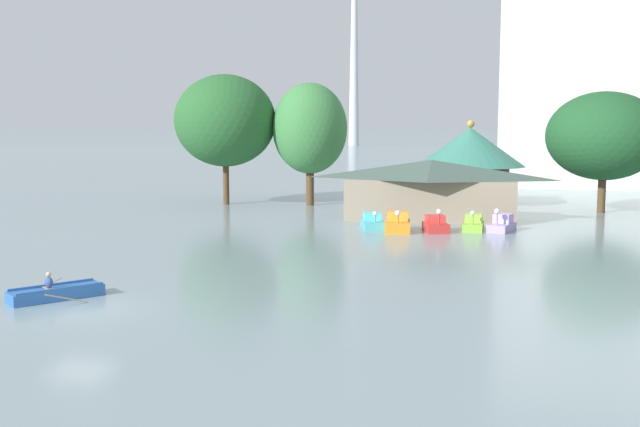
{
  "coord_description": "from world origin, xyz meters",
  "views": [
    {
      "loc": [
        15.93,
        -26.27,
        7.34
      ],
      "look_at": [
        6.06,
        16.01,
        2.22
      ],
      "focal_mm": 42.44,
      "sensor_mm": 36.0,
      "label": 1
    }
  ],
  "objects_px": {
    "shoreline_tree_right": "(604,136)",
    "background_building_block": "(624,71)",
    "shoreline_tree_mid": "(310,129)",
    "rowboat_with_rower": "(56,293)",
    "green_roof_pavilion": "(470,160)",
    "shoreline_tree_tall_left": "(225,121)",
    "pedal_boat_lime": "(473,224)",
    "boathouse": "(431,188)",
    "pedal_boat_orange": "(398,224)",
    "pedal_boat_lavender": "(502,224)",
    "pedal_boat_cyan": "(373,222)",
    "pedal_boat_red": "(436,225)"
  },
  "relations": [
    {
      "from": "shoreline_tree_tall_left",
      "to": "pedal_boat_cyan",
      "type": "bearing_deg",
      "value": -39.55
    },
    {
      "from": "pedal_boat_orange",
      "to": "background_building_block",
      "type": "xyz_separation_m",
      "value": [
        21.03,
        45.47,
        13.11
      ]
    },
    {
      "from": "boathouse",
      "to": "pedal_boat_orange",
      "type": "bearing_deg",
      "value": -102.85
    },
    {
      "from": "shoreline_tree_mid",
      "to": "rowboat_with_rower",
      "type": "bearing_deg",
      "value": -92.19
    },
    {
      "from": "shoreline_tree_right",
      "to": "boathouse",
      "type": "bearing_deg",
      "value": -150.09
    },
    {
      "from": "pedal_boat_cyan",
      "to": "shoreline_tree_right",
      "type": "height_order",
      "value": "shoreline_tree_right"
    },
    {
      "from": "pedal_boat_orange",
      "to": "pedal_boat_red",
      "type": "height_order",
      "value": "pedal_boat_red"
    },
    {
      "from": "pedal_boat_lavender",
      "to": "shoreline_tree_tall_left",
      "type": "bearing_deg",
      "value": -98.83
    },
    {
      "from": "pedal_boat_orange",
      "to": "pedal_boat_lavender",
      "type": "distance_m",
      "value": 7.21
    },
    {
      "from": "pedal_boat_lime",
      "to": "shoreline_tree_tall_left",
      "type": "distance_m",
      "value": 26.94
    },
    {
      "from": "rowboat_with_rower",
      "to": "shoreline_tree_right",
      "type": "height_order",
      "value": "shoreline_tree_right"
    },
    {
      "from": "pedal_boat_lime",
      "to": "boathouse",
      "type": "distance_m",
      "value": 6.72
    },
    {
      "from": "pedal_boat_red",
      "to": "pedal_boat_lime",
      "type": "relative_size",
      "value": 0.94
    },
    {
      "from": "shoreline_tree_right",
      "to": "background_building_block",
      "type": "distance_m",
      "value": 31.82
    },
    {
      "from": "pedal_boat_lavender",
      "to": "boathouse",
      "type": "height_order",
      "value": "boathouse"
    },
    {
      "from": "boathouse",
      "to": "green_roof_pavilion",
      "type": "xyz_separation_m",
      "value": [
        2.49,
        11.84,
        1.67
      ]
    },
    {
      "from": "pedal_boat_red",
      "to": "boathouse",
      "type": "xyz_separation_m",
      "value": [
        -0.91,
        6.81,
        1.96
      ]
    },
    {
      "from": "pedal_boat_orange",
      "to": "pedal_boat_cyan",
      "type": "bearing_deg",
      "value": -129.45
    },
    {
      "from": "rowboat_with_rower",
      "to": "shoreline_tree_tall_left",
      "type": "distance_m",
      "value": 39.0
    },
    {
      "from": "pedal_boat_lime",
      "to": "pedal_boat_lavender",
      "type": "distance_m",
      "value": 1.93
    },
    {
      "from": "rowboat_with_rower",
      "to": "shoreline_tree_mid",
      "type": "relative_size",
      "value": 0.34
    },
    {
      "from": "pedal_boat_cyan",
      "to": "green_roof_pavilion",
      "type": "relative_size",
      "value": 0.33
    },
    {
      "from": "shoreline_tree_tall_left",
      "to": "shoreline_tree_mid",
      "type": "relative_size",
      "value": 1.07
    },
    {
      "from": "pedal_boat_lime",
      "to": "boathouse",
      "type": "height_order",
      "value": "boathouse"
    },
    {
      "from": "pedal_boat_red",
      "to": "shoreline_tree_mid",
      "type": "xyz_separation_m",
      "value": [
        -12.56,
        14.77,
        6.5
      ]
    },
    {
      "from": "pedal_boat_cyan",
      "to": "pedal_boat_lime",
      "type": "bearing_deg",
      "value": 78.64
    },
    {
      "from": "boathouse",
      "to": "shoreline_tree_mid",
      "type": "relative_size",
      "value": 1.25
    },
    {
      "from": "shoreline_tree_tall_left",
      "to": "background_building_block",
      "type": "relative_size",
      "value": 0.4
    },
    {
      "from": "pedal_boat_orange",
      "to": "shoreline_tree_right",
      "type": "relative_size",
      "value": 0.31
    },
    {
      "from": "pedal_boat_cyan",
      "to": "pedal_boat_lime",
      "type": "xyz_separation_m",
      "value": [
        7.01,
        0.62,
        0.01
      ]
    },
    {
      "from": "pedal_boat_orange",
      "to": "shoreline_tree_tall_left",
      "type": "xyz_separation_m",
      "value": [
        -17.72,
        14.26,
        7.13
      ]
    },
    {
      "from": "shoreline_tree_tall_left",
      "to": "green_roof_pavilion",
      "type": "bearing_deg",
      "value": 12.55
    },
    {
      "from": "rowboat_with_rower",
      "to": "shoreline_tree_tall_left",
      "type": "bearing_deg",
      "value": 47.43
    },
    {
      "from": "pedal_boat_orange",
      "to": "pedal_boat_red",
      "type": "relative_size",
      "value": 1.19
    },
    {
      "from": "pedal_boat_orange",
      "to": "shoreline_tree_right",
      "type": "bearing_deg",
      "value": 127.65
    },
    {
      "from": "rowboat_with_rower",
      "to": "pedal_boat_red",
      "type": "height_order",
      "value": "pedal_boat_red"
    },
    {
      "from": "rowboat_with_rower",
      "to": "pedal_boat_lavender",
      "type": "height_order",
      "value": "pedal_boat_lavender"
    },
    {
      "from": "pedal_boat_lavender",
      "to": "pedal_boat_lime",
      "type": "bearing_deg",
      "value": -74.47
    },
    {
      "from": "pedal_boat_orange",
      "to": "pedal_boat_lime",
      "type": "bearing_deg",
      "value": 102.84
    },
    {
      "from": "background_building_block",
      "to": "pedal_boat_orange",
      "type": "bearing_deg",
      "value": -114.82
    },
    {
      "from": "rowboat_with_rower",
      "to": "pedal_boat_lime",
      "type": "distance_m",
      "value": 30.27
    },
    {
      "from": "pedal_boat_orange",
      "to": "boathouse",
      "type": "height_order",
      "value": "boathouse"
    },
    {
      "from": "pedal_boat_lavender",
      "to": "shoreline_tree_tall_left",
      "type": "distance_m",
      "value": 28.61
    },
    {
      "from": "green_roof_pavilion",
      "to": "shoreline_tree_mid",
      "type": "bearing_deg",
      "value": -164.63
    },
    {
      "from": "green_roof_pavilion",
      "to": "background_building_block",
      "type": "xyz_separation_m",
      "value": [
        16.87,
        26.34,
        9.57
      ]
    },
    {
      "from": "pedal_boat_cyan",
      "to": "pedal_boat_lime",
      "type": "relative_size",
      "value": 1.16
    },
    {
      "from": "pedal_boat_lime",
      "to": "background_building_block",
      "type": "height_order",
      "value": "background_building_block"
    },
    {
      "from": "rowboat_with_rower",
      "to": "pedal_boat_lime",
      "type": "bearing_deg",
      "value": 4.92
    },
    {
      "from": "boathouse",
      "to": "shoreline_tree_right",
      "type": "xyz_separation_m",
      "value": [
        13.48,
        7.76,
        3.96
      ]
    },
    {
      "from": "pedal_boat_red",
      "to": "green_roof_pavilion",
      "type": "xyz_separation_m",
      "value": [
        1.59,
        18.66,
        3.63
      ]
    }
  ]
}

